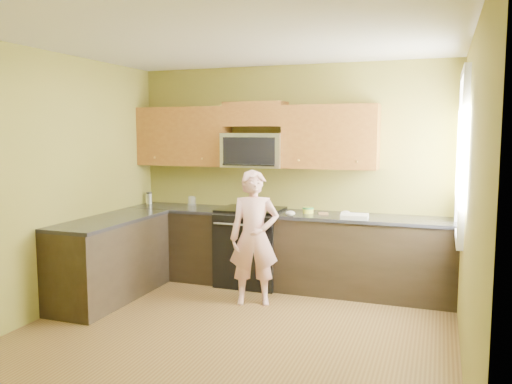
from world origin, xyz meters
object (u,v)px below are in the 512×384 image
at_px(stove, 251,246).
at_px(frying_pan, 254,209).
at_px(butter_tub, 308,213).
at_px(travel_mug, 149,204).
at_px(woman, 254,238).
at_px(microwave, 254,167).

xyz_separation_m(stove, frying_pan, (0.05, -0.03, 0.47)).
xyz_separation_m(butter_tub, travel_mug, (-2.21, 0.07, 0.00)).
height_order(woman, travel_mug, woman).
distance_m(microwave, travel_mug, 1.59).
bearing_deg(frying_pan, microwave, 104.32).
distance_m(woman, travel_mug, 1.97).
xyz_separation_m(woman, butter_tub, (0.42, 0.73, 0.18)).
bearing_deg(woman, microwave, 90.62).
bearing_deg(microwave, stove, -90.00).
bearing_deg(frying_pan, stove, 146.25).
distance_m(microwave, butter_tub, 0.89).
distance_m(stove, travel_mug, 1.57).
bearing_deg(travel_mug, woman, -24.12).
distance_m(woman, butter_tub, 0.86).
bearing_deg(woman, travel_mug, 136.81).
distance_m(stove, microwave, 0.98).
relative_size(microwave, travel_mug, 4.79).
bearing_deg(stove, microwave, 90.00).
height_order(woman, frying_pan, woman).
height_order(microwave, butter_tub, microwave).
xyz_separation_m(woman, frying_pan, (-0.24, 0.66, 0.21)).
bearing_deg(microwave, butter_tub, -6.88).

